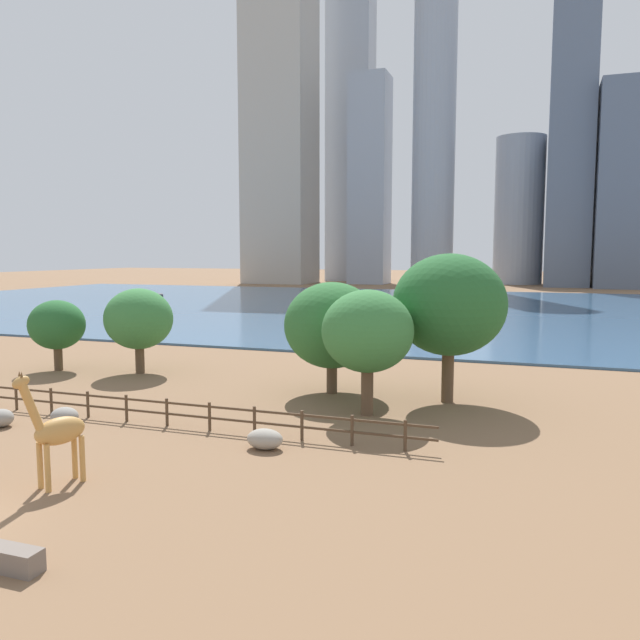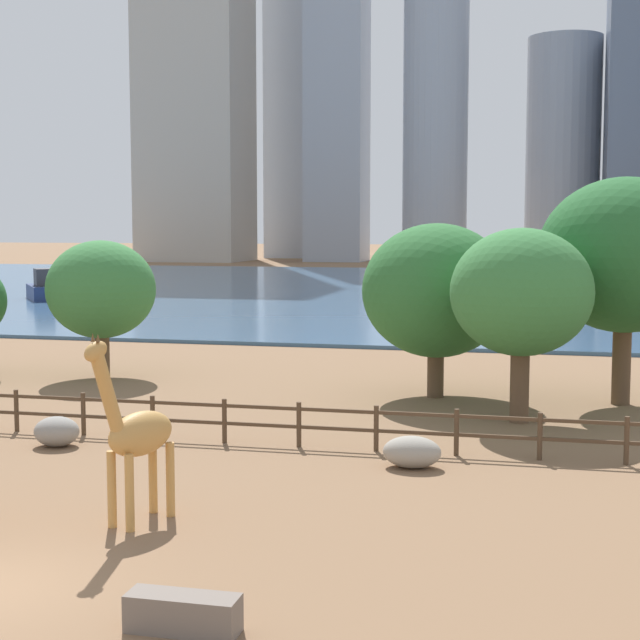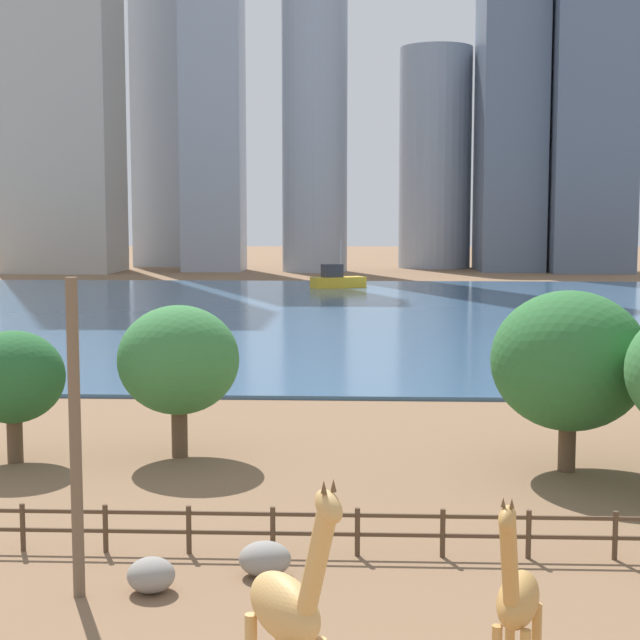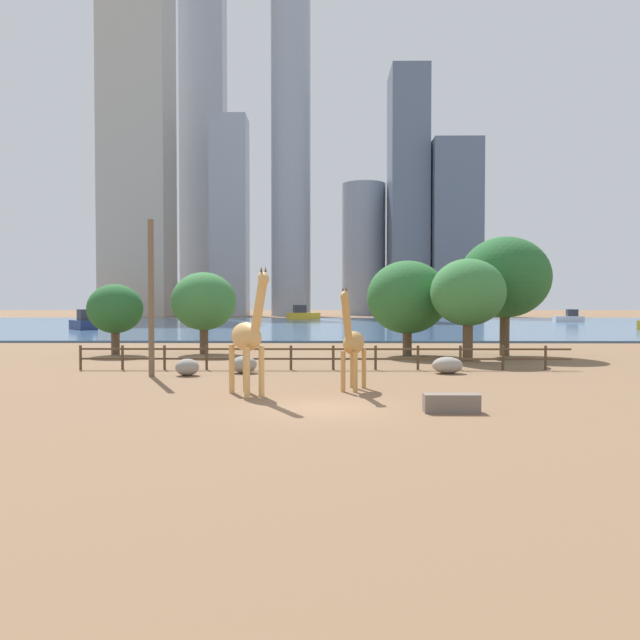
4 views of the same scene
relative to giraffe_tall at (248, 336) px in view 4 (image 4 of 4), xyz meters
The scene contains 25 objects.
ground_plane 77.21m from the giraffe_tall, 87.85° to the left, with size 400.00×400.00×0.00m, color brown.
harbor_water 74.21m from the giraffe_tall, 87.76° to the left, with size 180.00×86.00×0.20m, color #3D6084.
giraffe_tall is the anchor object (origin of this frame).
giraffe_companion 4.32m from the giraffe_tall, 18.55° to the left, with size 1.30×2.53×4.19m.
utility_pole 8.30m from the giraffe_tall, 131.84° to the left, with size 0.28×0.28×7.57m, color brown.
boulder_near_fence 7.88m from the giraffe_tall, 98.83° to the left, with size 1.31×1.15×0.86m, color gray.
boulder_by_pole 7.67m from the giraffe_tall, 120.66° to the left, with size 1.15×1.11×0.83m, color gray.
boulder_small 11.93m from the giraffe_tall, 39.41° to the left, with size 1.54×1.12×0.84m, color gray.
feeding_trough 8.21m from the giraffe_tall, 27.31° to the right, with size 1.80×0.60×0.60m, color #72665B.
enclosure_fence 9.61m from the giraffe_tall, 73.95° to the left, with size 26.12×0.14×1.30m.
tree_left_large 20.09m from the giraffe_tall, 65.01° to the left, with size 5.46×5.46×6.40m.
tree_center_broad 21.80m from the giraffe_tall, 121.68° to the left, with size 3.74×3.74×4.84m.
tree_right_tall 23.78m from the giraffe_tall, 50.47° to the left, with size 6.04×6.04×8.00m.
tree_left_small 20.40m from the giraffe_tall, 105.88° to the left, with size 4.50×4.50×5.70m.
tree_right_small 18.43m from the giraffe_tall, 50.60° to the left, with size 4.54×4.54×6.25m.
boat_ferry 61.14m from the giraffe_tall, 116.99° to the left, with size 5.09×5.91×2.55m.
boat_tug 104.21m from the giraffe_tall, 91.06° to the left, with size 6.99×4.96×5.94m.
boat_barge 98.59m from the giraffe_tall, 62.11° to the left, with size 5.07×1.96×2.21m.
skyline_tower_needle 150.32m from the giraffe_tall, 75.53° to the left, with size 12.80×14.27×46.37m, color slate.
skyline_block_central 153.34m from the giraffe_tall, 80.31° to the left, with size 10.10×15.36×66.63m, color slate.
skyline_tower_glass 150.27m from the giraffe_tall, 92.63° to the left, with size 10.53×10.53×93.20m, color #939EAD.
skyline_block_left 170.79m from the giraffe_tall, 101.70° to the left, with size 12.59×8.53×105.46m, color #939EAD.
skyline_block_right 155.77m from the giraffe_tall, 108.41° to the left, with size 17.13×14.45×102.54m, color #ADA89E.
skyline_tower_short 148.31m from the giraffe_tall, 99.11° to the left, with size 9.66×9.15×53.37m, color #939EAD.
skyline_block_wide 157.77m from the giraffe_tall, 84.99° to the left, with size 12.50×12.50×37.68m, color #939EAD.
Camera 4 is at (0.12, -20.98, 3.56)m, focal length 35.00 mm.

